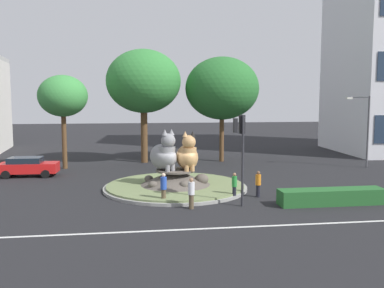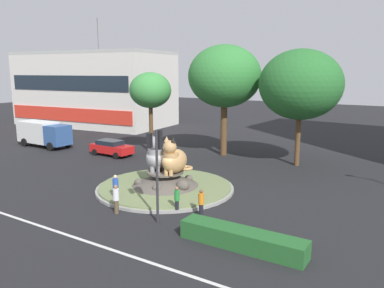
{
  "view_description": "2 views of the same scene",
  "coord_description": "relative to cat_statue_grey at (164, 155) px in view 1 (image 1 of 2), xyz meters",
  "views": [
    {
      "loc": [
        -2.73,
        -27.51,
        6.02
      ],
      "look_at": [
        1.35,
        1.54,
        2.87
      ],
      "focal_mm": 38.73,
      "sensor_mm": 36.0,
      "label": 1
    },
    {
      "loc": [
        15.56,
        -21.07,
        8.26
      ],
      "look_at": [
        0.7,
        2.45,
        2.94
      ],
      "focal_mm": 35.91,
      "sensor_mm": 36.0,
      "label": 2
    }
  ],
  "objects": [
    {
      "name": "pedestrian_blue_shirt",
      "position": [
        -0.33,
        -3.9,
        -1.38
      ],
      "size": [
        0.36,
        0.36,
        1.78
      ],
      "rotation": [
        0.0,
        0.0,
        5.82
      ],
      "color": "brown",
      "rests_on": "ground"
    },
    {
      "name": "traffic_light_mast",
      "position": [
        3.94,
        -5.13,
        1.46
      ],
      "size": [
        0.71,
        0.55,
        5.17
      ],
      "rotation": [
        0.0,
        0.0,
        1.62
      ],
      "color": "#2D2D33",
      "rests_on": "ground"
    },
    {
      "name": "cat_statue_calico",
      "position": [
        1.56,
        -0.12,
        -0.05
      ],
      "size": [
        1.61,
        2.63,
        2.64
      ],
      "rotation": [
        0.0,
        0.0,
        -1.5
      ],
      "color": "tan",
      "rests_on": "roundabout_island"
    },
    {
      "name": "ground_plane",
      "position": [
        0.74,
        -0.05,
        -2.32
      ],
      "size": [
        160.0,
        160.0,
        0.0
      ],
      "primitive_type": "plane",
      "color": "black"
    },
    {
      "name": "roundabout_island",
      "position": [
        0.75,
        -0.06,
        -1.86
      ],
      "size": [
        9.7,
        9.7,
        1.31
      ],
      "color": "gray",
      "rests_on": "ground"
    },
    {
      "name": "clipped_hedge_strip",
      "position": [
        9.23,
        -5.53,
        -1.87
      ],
      "size": [
        6.2,
        1.2,
        0.9
      ],
      "primitive_type": "cube",
      "color": "#235B28",
      "rests_on": "ground"
    },
    {
      "name": "pedestrian_green_shirt",
      "position": [
        4.02,
        -3.36,
        -1.48
      ],
      "size": [
        0.31,
        0.31,
        1.59
      ],
      "rotation": [
        0.0,
        0.0,
        2.76
      ],
      "color": "black",
      "rests_on": "ground"
    },
    {
      "name": "broadleaf_tree_behind_island",
      "position": [
        6.47,
        11.81,
        4.77
      ],
      "size": [
        7.08,
        7.08,
        10.11
      ],
      "color": "brown",
      "rests_on": "ground"
    },
    {
      "name": "second_tree_near_tower",
      "position": [
        -8.03,
        9.53,
        3.97
      ],
      "size": [
        4.22,
        4.22,
        8.14
      ],
      "color": "brown",
      "rests_on": "ground"
    },
    {
      "name": "cat_statue_grey",
      "position": [
        0.0,
        0.0,
        0.0
      ],
      "size": [
        2.46,
        3.03,
        2.77
      ],
      "rotation": [
        0.0,
        0.0,
        -1.08
      ],
      "color": "gray",
      "rests_on": "roundabout_island"
    },
    {
      "name": "streetlight_arm",
      "position": [
        18.21,
        6.33,
        1.41
      ],
      "size": [
        2.03,
        0.54,
        6.35
      ],
      "rotation": [
        0.0,
        0.0,
        2.95
      ],
      "color": "#4C4C51",
      "rests_on": "ground"
    },
    {
      "name": "sedan_on_far_lane",
      "position": [
        -10.29,
        6.03,
        -1.51
      ],
      "size": [
        4.49,
        2.1,
        1.52
      ],
      "rotation": [
        0.0,
        0.0,
        -0.03
      ],
      "color": "red",
      "rests_on": "ground"
    },
    {
      "name": "pedestrian_white_shirt",
      "position": [
        1.09,
        -5.38,
        -1.41
      ],
      "size": [
        0.37,
        0.37,
        1.74
      ],
      "rotation": [
        0.0,
        0.0,
        1.0
      ],
      "color": "brown",
      "rests_on": "ground"
    },
    {
      "name": "third_tree_left",
      "position": [
        -1.03,
        12.18,
        5.4
      ],
      "size": [
        7.04,
        7.04,
        10.75
      ],
      "color": "brown",
      "rests_on": "ground"
    },
    {
      "name": "lane_centreline",
      "position": [
        0.74,
        -8.98,
        -2.32
      ],
      "size": [
        112.0,
        0.2,
        0.01
      ],
      "primitive_type": "cube",
      "color": "silver",
      "rests_on": "ground"
    },
    {
      "name": "pedestrian_orange_shirt",
      "position": [
        5.58,
        -3.17,
        -1.46
      ],
      "size": [
        0.34,
        0.34,
        1.63
      ],
      "rotation": [
        0.0,
        0.0,
        5.63
      ],
      "color": "black",
      "rests_on": "ground"
    }
  ]
}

